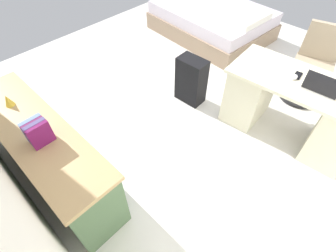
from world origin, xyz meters
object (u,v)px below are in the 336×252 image
object	(u,v)px
desk	(292,108)
computer_mouse	(294,77)
laptop	(321,87)
cell_phone_by_mouse	(298,75)
figurine_small	(8,101)
office_chair	(312,69)
credenza	(48,155)
bed	(212,21)
suitcase_black	(191,81)

from	to	relation	value
desk	computer_mouse	size ratio (longest dim) A/B	14.88
laptop	cell_phone_by_mouse	distance (m)	0.27
laptop	figurine_small	xyz separation A→B (m)	(1.92, 2.11, -0.01)
office_chair	credenza	bearing A→B (deg)	67.74
bed	laptop	xyz separation A→B (m)	(-2.21, 1.35, 0.55)
desk	cell_phone_by_mouse	size ratio (longest dim) A/B	10.94
cell_phone_by_mouse	figurine_small	bearing A→B (deg)	44.56
office_chair	credenza	size ratio (longest dim) A/B	0.52
desk	office_chair	size ratio (longest dim) A/B	1.58
computer_mouse	cell_phone_by_mouse	size ratio (longest dim) A/B	0.74
bed	cell_phone_by_mouse	bearing A→B (deg)	147.18
desk	bed	world-z (taller)	desk
suitcase_black	laptop	size ratio (longest dim) A/B	1.87
credenza	computer_mouse	world-z (taller)	computer_mouse
credenza	computer_mouse	distance (m)	2.50
computer_mouse	figurine_small	distance (m)	2.70
office_chair	figurine_small	xyz separation A→B (m)	(1.62, 2.97, 0.37)
credenza	suitcase_black	bearing A→B (deg)	-95.84
office_chair	credenza	xyz separation A→B (m)	(1.21, 2.97, -0.05)
suitcase_black	cell_phone_by_mouse	distance (m)	1.21
suitcase_black	computer_mouse	bearing A→B (deg)	-167.12
suitcase_black	cell_phone_by_mouse	world-z (taller)	cell_phone_by_mouse
desk	office_chair	xyz separation A→B (m)	(0.14, -0.81, 0.03)
desk	office_chair	distance (m)	0.82
bed	desk	bearing A→B (deg)	147.61
desk	figurine_small	bearing A→B (deg)	50.68
desk	figurine_small	world-z (taller)	figurine_small
office_chair	computer_mouse	xyz separation A→B (m)	(-0.04, 0.84, 0.34)
desk	cell_phone_by_mouse	bearing A→B (deg)	-22.32
desk	office_chair	bearing A→B (deg)	-80.12
office_chair	credenza	distance (m)	3.21
laptop	cell_phone_by_mouse	xyz separation A→B (m)	(0.25, -0.08, -0.04)
desk	figurine_small	xyz separation A→B (m)	(1.77, 2.16, 0.40)
computer_mouse	cell_phone_by_mouse	world-z (taller)	computer_mouse
credenza	laptop	world-z (taller)	laptop
computer_mouse	figurine_small	bearing A→B (deg)	47.41
laptop	figurine_small	world-z (taller)	laptop
bed	computer_mouse	world-z (taller)	computer_mouse
office_chair	suitcase_black	bearing A→B (deg)	47.59
laptop	credenza	bearing A→B (deg)	54.31
computer_mouse	cell_phone_by_mouse	distance (m)	0.07
bed	laptop	distance (m)	2.64
computer_mouse	cell_phone_by_mouse	bearing A→B (deg)	-104.10
credenza	laptop	distance (m)	2.63
credenza	bed	size ratio (longest dim) A/B	0.90
laptop	cell_phone_by_mouse	bearing A→B (deg)	-18.58
desk	suitcase_black	distance (m)	1.21
laptop	bed	bearing A→B (deg)	-31.38
suitcase_black	computer_mouse	distance (m)	1.19
suitcase_black	credenza	bearing A→B (deg)	82.02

